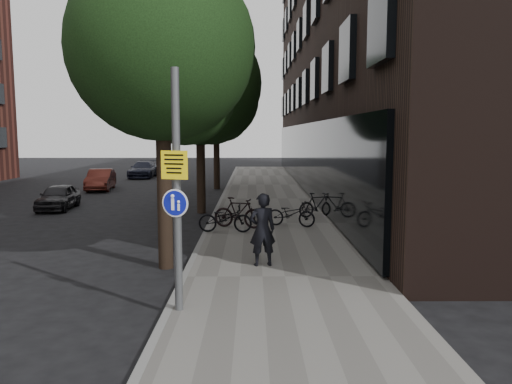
{
  "coord_description": "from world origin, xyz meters",
  "views": [
    {
      "loc": [
        -0.47,
        -7.48,
        3.29
      ],
      "look_at": [
        -0.39,
        3.47,
        2.0
      ],
      "focal_mm": 35.0,
      "sensor_mm": 36.0,
      "label": 1
    }
  ],
  "objects_px": {
    "signpost": "(177,191)",
    "parked_car_near": "(58,197)",
    "pedestrian": "(262,230)",
    "parked_bike_facade_near": "(291,214)"
  },
  "relations": [
    {
      "from": "signpost",
      "to": "parked_car_near",
      "type": "distance_m",
      "value": 14.78
    },
    {
      "from": "signpost",
      "to": "pedestrian",
      "type": "distance_m",
      "value": 3.64
    },
    {
      "from": "pedestrian",
      "to": "parked_car_near",
      "type": "bearing_deg",
      "value": -60.22
    },
    {
      "from": "parked_bike_facade_near",
      "to": "parked_car_near",
      "type": "bearing_deg",
      "value": 83.26
    },
    {
      "from": "signpost",
      "to": "parked_car_near",
      "type": "bearing_deg",
      "value": 136.69
    },
    {
      "from": "parked_bike_facade_near",
      "to": "parked_car_near",
      "type": "distance_m",
      "value": 10.85
    },
    {
      "from": "signpost",
      "to": "pedestrian",
      "type": "relative_size",
      "value": 2.44
    },
    {
      "from": "pedestrian",
      "to": "signpost",
      "type": "bearing_deg",
      "value": 50.89
    },
    {
      "from": "signpost",
      "to": "parked_car_near",
      "type": "height_order",
      "value": "signpost"
    },
    {
      "from": "pedestrian",
      "to": "parked_car_near",
      "type": "relative_size",
      "value": 0.55
    }
  ]
}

